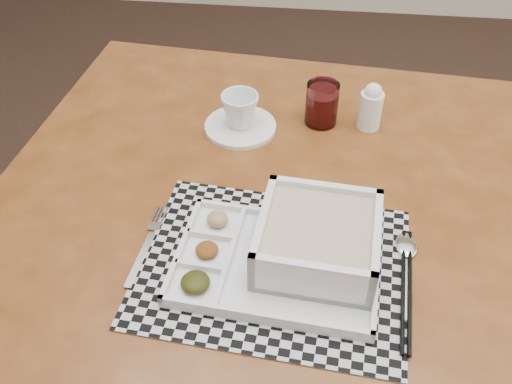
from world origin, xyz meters
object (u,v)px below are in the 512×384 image
(dining_table, at_px, (278,243))
(juice_glass, at_px, (322,105))
(cup, at_px, (240,110))
(serving_tray, at_px, (305,247))
(creamer_bottle, at_px, (371,107))

(dining_table, relative_size, juice_glass, 12.77)
(dining_table, height_order, juice_glass, juice_glass)
(juice_glass, bearing_deg, cup, -165.41)
(serving_tray, height_order, cup, serving_tray)
(dining_table, relative_size, creamer_bottle, 11.31)
(creamer_bottle, bearing_deg, cup, -171.77)
(dining_table, bearing_deg, serving_tray, -66.88)
(dining_table, xyz_separation_m, creamer_bottle, (0.16, 0.28, 0.13))
(serving_tray, xyz_separation_m, cup, (-0.15, 0.35, 0.01))
(cup, xyz_separation_m, creamer_bottle, (0.27, 0.04, 0.00))
(dining_table, height_order, creamer_bottle, creamer_bottle)
(serving_tray, bearing_deg, dining_table, 113.12)
(cup, relative_size, juice_glass, 0.85)
(dining_table, xyz_separation_m, serving_tray, (0.05, -0.11, 0.12))
(serving_tray, bearing_deg, creamer_bottle, 73.50)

